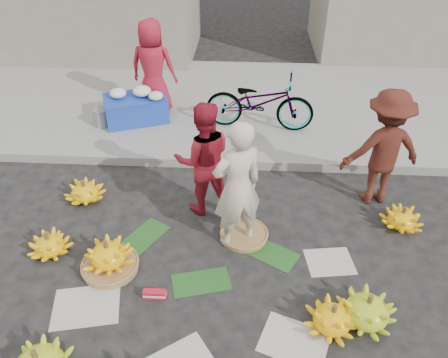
# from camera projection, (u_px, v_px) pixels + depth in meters

# --- Properties ---
(ground) EXTENTS (80.00, 80.00, 0.00)m
(ground) POSITION_uv_depth(u_px,v_px,m) (211.00, 269.00, 5.11)
(ground) COLOR black
(ground) RESTS_ON ground
(curb) EXTENTS (40.00, 0.25, 0.15)m
(curb) POSITION_uv_depth(u_px,v_px,m) (223.00, 161.00, 6.84)
(curb) COLOR gray
(curb) RESTS_ON ground
(sidewalk) EXTENTS (40.00, 4.00, 0.12)m
(sidewalk) POSITION_uv_depth(u_px,v_px,m) (229.00, 102.00, 8.55)
(sidewalk) COLOR gray
(sidewalk) RESTS_ON ground
(newspaper_scatter) EXTENTS (3.20, 1.80, 0.00)m
(newspaper_scatter) POSITION_uv_depth(u_px,v_px,m) (205.00, 328.00, 4.46)
(newspaper_scatter) COLOR beige
(newspaper_scatter) RESTS_ON ground
(banana_leaves) EXTENTS (2.00, 1.00, 0.00)m
(banana_leaves) POSITION_uv_depth(u_px,v_px,m) (204.00, 256.00, 5.27)
(banana_leaves) COLOR #1A4B19
(banana_leaves) RESTS_ON ground
(banana_bunch_0) EXTENTS (0.64, 0.64, 0.45)m
(banana_bunch_0) POSITION_uv_depth(u_px,v_px,m) (108.00, 258.00, 5.00)
(banana_bunch_0) COLOR olive
(banana_bunch_0) RESTS_ON ground
(banana_bunch_3) EXTENTS (0.62, 0.62, 0.34)m
(banana_bunch_3) POSITION_uv_depth(u_px,v_px,m) (332.00, 318.00, 4.39)
(banana_bunch_3) COLOR yellow
(banana_bunch_3) RESTS_ON ground
(banana_bunch_4) EXTENTS (0.81, 0.81, 0.39)m
(banana_bunch_4) POSITION_uv_depth(u_px,v_px,m) (367.00, 310.00, 4.43)
(banana_bunch_4) COLOR #91BC1A
(banana_bunch_4) RESTS_ON ground
(banana_bunch_5) EXTENTS (0.65, 0.65, 0.32)m
(banana_bunch_5) POSITION_uv_depth(u_px,v_px,m) (402.00, 218.00, 5.63)
(banana_bunch_5) COLOR yellow
(banana_bunch_5) RESTS_ON ground
(banana_bunch_6) EXTENTS (0.61, 0.61, 0.32)m
(banana_bunch_6) POSITION_uv_depth(u_px,v_px,m) (49.00, 245.00, 5.25)
(banana_bunch_6) COLOR yellow
(banana_bunch_6) RESTS_ON ground
(banana_bunch_7) EXTENTS (0.61, 0.61, 0.33)m
(banana_bunch_7) POSITION_uv_depth(u_px,v_px,m) (85.00, 192.00, 6.09)
(banana_bunch_7) COLOR yellow
(banana_bunch_7) RESTS_ON ground
(basket_spare) EXTENTS (0.61, 0.61, 0.07)m
(basket_spare) POSITION_uv_depth(u_px,v_px,m) (244.00, 235.00, 5.53)
(basket_spare) COLOR olive
(basket_spare) RESTS_ON ground
(incense_stack) EXTENTS (0.25, 0.08, 0.10)m
(incense_stack) POSITION_uv_depth(u_px,v_px,m) (155.00, 294.00, 4.74)
(incense_stack) COLOR red
(incense_stack) RESTS_ON ground
(vendor_cream) EXTENTS (0.73, 0.64, 1.69)m
(vendor_cream) POSITION_uv_depth(u_px,v_px,m) (237.00, 187.00, 5.01)
(vendor_cream) COLOR beige
(vendor_cream) RESTS_ON ground
(vendor_red) EXTENTS (0.88, 0.74, 1.58)m
(vendor_red) POSITION_uv_depth(u_px,v_px,m) (204.00, 160.00, 5.57)
(vendor_red) COLOR #B41B2B
(vendor_red) RESTS_ON ground
(man_striped) EXTENTS (1.16, 0.80, 1.65)m
(man_striped) POSITION_uv_depth(u_px,v_px,m) (383.00, 149.00, 5.71)
(man_striped) COLOR maroon
(man_striped) RESTS_ON ground
(flower_table) EXTENTS (1.23, 1.00, 0.62)m
(flower_table) POSITION_uv_depth(u_px,v_px,m) (136.00, 107.00, 7.69)
(flower_table) COLOR #1937A6
(flower_table) RESTS_ON sidewalk
(grey_bucket) EXTENTS (0.27, 0.27, 0.31)m
(grey_bucket) POSITION_uv_depth(u_px,v_px,m) (102.00, 117.00, 7.58)
(grey_bucket) COLOR slate
(grey_bucket) RESTS_ON sidewalk
(flower_vendor) EXTENTS (0.87, 0.63, 1.66)m
(flower_vendor) POSITION_uv_depth(u_px,v_px,m) (153.00, 67.00, 7.67)
(flower_vendor) COLOR #B41B2B
(flower_vendor) RESTS_ON sidewalk
(bicycle) EXTENTS (0.81, 1.88, 0.96)m
(bicycle) POSITION_uv_depth(u_px,v_px,m) (260.00, 102.00, 7.34)
(bicycle) COLOR gray
(bicycle) RESTS_ON sidewalk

